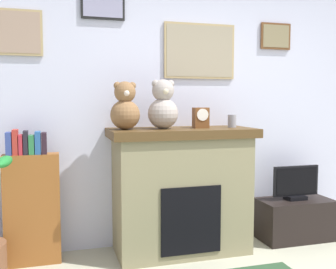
{
  "coord_description": "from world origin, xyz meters",
  "views": [
    {
      "loc": [
        -1.48,
        -1.77,
        1.42
      ],
      "look_at": [
        -0.49,
        1.66,
        1.11
      ],
      "focal_mm": 41.94,
      "sensor_mm": 36.0,
      "label": 1
    }
  ],
  "objects_px": {
    "television": "(296,184)",
    "teddy_bear_cream": "(163,107)",
    "bookshelf": "(32,203)",
    "candle_jar": "(232,121)",
    "tv_stand": "(295,219)",
    "mantel_clock": "(201,118)",
    "teddy_bear_tan": "(125,108)",
    "fireplace": "(181,190)"
  },
  "relations": [
    {
      "from": "fireplace",
      "to": "teddy_bear_tan",
      "type": "height_order",
      "value": "teddy_bear_tan"
    },
    {
      "from": "candle_jar",
      "to": "teddy_bear_tan",
      "type": "height_order",
      "value": "teddy_bear_tan"
    },
    {
      "from": "bookshelf",
      "to": "candle_jar",
      "type": "height_order",
      "value": "candle_jar"
    },
    {
      "from": "fireplace",
      "to": "television",
      "type": "relative_size",
      "value": 2.66
    },
    {
      "from": "fireplace",
      "to": "mantel_clock",
      "type": "xyz_separation_m",
      "value": [
        0.18,
        -0.02,
        0.67
      ]
    },
    {
      "from": "fireplace",
      "to": "mantel_clock",
      "type": "distance_m",
      "value": 0.7
    },
    {
      "from": "teddy_bear_tan",
      "to": "bookshelf",
      "type": "bearing_deg",
      "value": 172.65
    },
    {
      "from": "mantel_clock",
      "to": "teddy_bear_tan",
      "type": "xyz_separation_m",
      "value": [
        -0.71,
        0.0,
        0.09
      ]
    },
    {
      "from": "teddy_bear_tan",
      "to": "teddy_bear_cream",
      "type": "bearing_deg",
      "value": -0.0
    },
    {
      "from": "fireplace",
      "to": "mantel_clock",
      "type": "relative_size",
      "value": 7.02
    },
    {
      "from": "tv_stand",
      "to": "teddy_bear_cream",
      "type": "height_order",
      "value": "teddy_bear_cream"
    },
    {
      "from": "tv_stand",
      "to": "mantel_clock",
      "type": "bearing_deg",
      "value": -179.76
    },
    {
      "from": "teddy_bear_cream",
      "to": "mantel_clock",
      "type": "bearing_deg",
      "value": -0.14
    },
    {
      "from": "television",
      "to": "fireplace",
      "type": "bearing_deg",
      "value": 179.24
    },
    {
      "from": "bookshelf",
      "to": "candle_jar",
      "type": "distance_m",
      "value": 1.96
    },
    {
      "from": "tv_stand",
      "to": "mantel_clock",
      "type": "distance_m",
      "value": 1.48
    },
    {
      "from": "bookshelf",
      "to": "candle_jar",
      "type": "bearing_deg",
      "value": -3.23
    },
    {
      "from": "bookshelf",
      "to": "teddy_bear_cream",
      "type": "bearing_deg",
      "value": -5.16
    },
    {
      "from": "teddy_bear_tan",
      "to": "teddy_bear_cream",
      "type": "height_order",
      "value": "teddy_bear_cream"
    },
    {
      "from": "fireplace",
      "to": "tv_stand",
      "type": "bearing_deg",
      "value": -0.69
    },
    {
      "from": "mantel_clock",
      "to": "teddy_bear_cream",
      "type": "bearing_deg",
      "value": 179.86
    },
    {
      "from": "fireplace",
      "to": "teddy_bear_tan",
      "type": "distance_m",
      "value": 0.93
    },
    {
      "from": "television",
      "to": "teddy_bear_cream",
      "type": "height_order",
      "value": "teddy_bear_cream"
    },
    {
      "from": "fireplace",
      "to": "television",
      "type": "bearing_deg",
      "value": -0.76
    },
    {
      "from": "fireplace",
      "to": "bookshelf",
      "type": "xyz_separation_m",
      "value": [
        -1.33,
        0.09,
        -0.05
      ]
    },
    {
      "from": "candle_jar",
      "to": "mantel_clock",
      "type": "distance_m",
      "value": 0.32
    },
    {
      "from": "teddy_bear_cream",
      "to": "candle_jar",
      "type": "bearing_deg",
      "value": 0.05
    },
    {
      "from": "tv_stand",
      "to": "mantel_clock",
      "type": "height_order",
      "value": "mantel_clock"
    },
    {
      "from": "fireplace",
      "to": "candle_jar",
      "type": "distance_m",
      "value": 0.81
    },
    {
      "from": "tv_stand",
      "to": "candle_jar",
      "type": "height_order",
      "value": "candle_jar"
    },
    {
      "from": "bookshelf",
      "to": "television",
      "type": "height_order",
      "value": "bookshelf"
    },
    {
      "from": "television",
      "to": "teddy_bear_cream",
      "type": "distance_m",
      "value": 1.61
    },
    {
      "from": "television",
      "to": "teddy_bear_tan",
      "type": "distance_m",
      "value": 1.91
    },
    {
      "from": "fireplace",
      "to": "television",
      "type": "distance_m",
      "value": 1.22
    },
    {
      "from": "television",
      "to": "teddy_bear_tan",
      "type": "relative_size",
      "value": 1.19
    },
    {
      "from": "bookshelf",
      "to": "tv_stand",
      "type": "height_order",
      "value": "bookshelf"
    },
    {
      "from": "television",
      "to": "candle_jar",
      "type": "relative_size",
      "value": 4.13
    },
    {
      "from": "fireplace",
      "to": "mantel_clock",
      "type": "height_order",
      "value": "mantel_clock"
    },
    {
      "from": "television",
      "to": "candle_jar",
      "type": "distance_m",
      "value": 0.97
    },
    {
      "from": "tv_stand",
      "to": "teddy_bear_tan",
      "type": "bearing_deg",
      "value": -179.88
    },
    {
      "from": "tv_stand",
      "to": "candle_jar",
      "type": "relative_size",
      "value": 6.13
    },
    {
      "from": "bookshelf",
      "to": "teddy_bear_cream",
      "type": "xyz_separation_m",
      "value": [
        1.15,
        -0.1,
        0.83
      ]
    }
  ]
}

